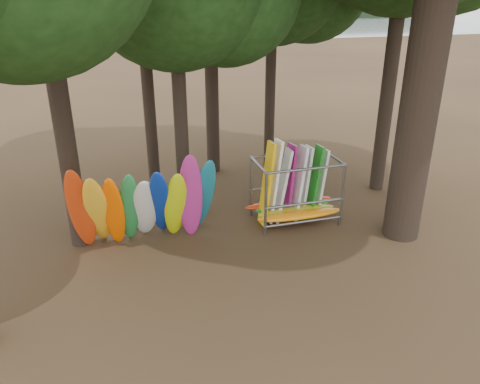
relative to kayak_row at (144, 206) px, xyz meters
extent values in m
plane|color=#47331E|center=(3.55, -1.46, -1.33)|extent=(120.00, 120.00, 0.00)
plane|color=gray|center=(3.55, 58.54, -1.33)|extent=(160.00, 160.00, 0.00)
cube|color=black|center=(3.55, 108.54, 0.67)|extent=(160.00, 4.00, 4.00)
cylinder|color=black|center=(-1.95, 0.72, 4.62)|extent=(0.55, 0.55, 11.91)
cylinder|color=black|center=(0.72, 4.00, 4.17)|extent=(0.42, 0.42, 11.01)
cylinder|color=black|center=(3.40, 5.72, 5.38)|extent=(0.54, 0.54, 13.43)
cylinder|color=black|center=(5.85, 5.62, 3.45)|extent=(0.43, 0.43, 9.56)
cylinder|color=black|center=(1.50, 1.91, 3.23)|extent=(0.45, 0.45, 9.12)
cylinder|color=black|center=(9.08, 2.05, 4.56)|extent=(0.52, 0.52, 11.79)
ellipsoid|color=red|center=(-1.77, -0.06, 0.12)|extent=(0.86, 1.52, 3.01)
ellipsoid|color=yellow|center=(-1.32, -0.08, 0.03)|extent=(0.80, 2.10, 2.90)
ellipsoid|color=#FF5800|center=(-0.87, -0.08, -0.06)|extent=(0.68, 1.37, 2.65)
ellipsoid|color=#237C3A|center=(-0.43, 0.08, -0.06)|extent=(0.71, 1.44, 2.66)
ellipsoid|color=silver|center=(0.02, 0.13, -0.16)|extent=(0.78, 1.69, 2.50)
ellipsoid|color=#0C2F9D|center=(0.47, 0.01, 0.01)|extent=(0.90, 2.12, 2.85)
ellipsoid|color=#C2D90D|center=(0.91, -0.05, -0.09)|extent=(0.76, 1.50, 2.62)
ellipsoid|color=#AE287E|center=(1.36, -0.13, 0.16)|extent=(0.81, 1.12, 3.04)
ellipsoid|color=#177087|center=(1.81, 0.16, 0.05)|extent=(0.83, 1.84, 2.91)
ellipsoid|color=orange|center=(4.94, -0.13, -0.91)|extent=(2.91, 0.55, 0.24)
ellipsoid|color=#AF9D17|center=(4.94, 0.17, -0.91)|extent=(2.71, 0.55, 0.24)
ellipsoid|color=#1A751C|center=(4.94, 0.52, -0.91)|extent=(2.67, 0.55, 0.24)
ellipsoid|color=red|center=(4.94, 0.85, -0.91)|extent=(3.17, 0.55, 0.24)
cube|color=#EDB40C|center=(3.96, 0.44, 0.05)|extent=(0.47, 0.80, 2.78)
cube|color=white|center=(4.24, 0.59, 0.05)|extent=(0.53, 0.81, 2.78)
cube|color=silver|center=(4.52, 0.49, -0.09)|extent=(0.60, 0.74, 2.49)
cube|color=#8E1762|center=(4.80, 0.66, -0.06)|extent=(0.41, 0.80, 2.58)
cube|color=silver|center=(5.08, 0.46, -0.07)|extent=(0.46, 0.77, 2.55)
cube|color=silver|center=(5.36, 0.64, -0.11)|extent=(0.41, 0.77, 2.46)
cube|color=#19721B|center=(5.64, 0.47, -0.09)|extent=(0.48, 0.76, 2.51)
cube|color=white|center=(5.92, 0.65, -0.18)|extent=(0.46, 0.78, 2.32)
camera|label=1|loc=(-0.74, -12.71, 5.83)|focal=35.00mm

